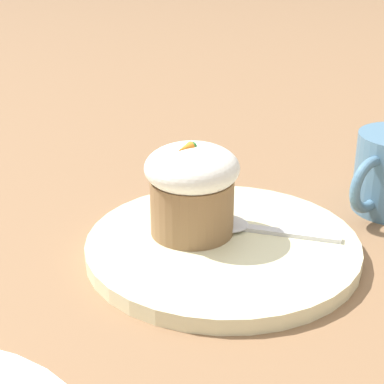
% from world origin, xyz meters
% --- Properties ---
extents(ground_plane, '(4.00, 4.00, 0.00)m').
position_xyz_m(ground_plane, '(0.00, 0.00, 0.00)').
color(ground_plane, '#846042').
extents(dessert_plate, '(0.25, 0.25, 0.01)m').
position_xyz_m(dessert_plate, '(0.00, 0.00, 0.01)').
color(dessert_plate, beige).
rests_on(dessert_plate, ground_plane).
extents(carrot_cake, '(0.09, 0.09, 0.09)m').
position_xyz_m(carrot_cake, '(0.01, -0.03, 0.06)').
color(carrot_cake, olive).
rests_on(carrot_cake, dessert_plate).
extents(spoon, '(0.09, 0.13, 0.01)m').
position_xyz_m(spoon, '(-0.03, -0.01, 0.02)').
color(spoon, silver).
rests_on(spoon, dessert_plate).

